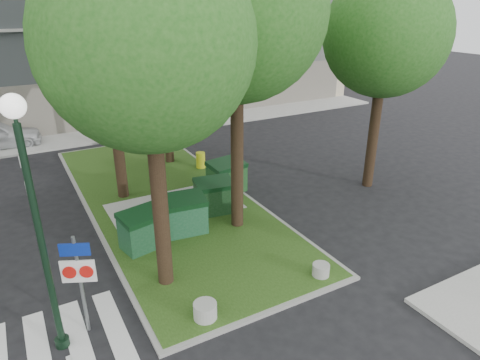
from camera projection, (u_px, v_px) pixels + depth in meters
ground at (253, 318)px, 11.31m from camera, size 120.00×120.00×0.00m
median_island at (166, 198)px, 17.94m from camera, size 6.00×16.00×0.12m
median_kerb at (166, 198)px, 17.94m from camera, size 6.30×16.30×0.10m
building_sidewalk at (98, 136)px, 26.15m from camera, size 42.00×3.00×0.12m
zebra_crossing at (96, 332)px, 10.83m from camera, size 5.00×3.00×0.01m
tree_median_near_left at (148, 21)px, 9.87m from camera, size 5.20×5.20×10.53m
tree_median_mid at (106, 23)px, 15.45m from camera, size 4.80×4.80×9.99m
tree_street_right at (388, 21)px, 16.73m from camera, size 5.00×5.00×10.06m
dumpster_a at (143, 230)px, 14.10m from camera, size 1.60×1.28×1.32m
dumpster_b at (184, 214)px, 15.03m from camera, size 1.61×1.21×1.39m
dumpster_c at (214, 196)px, 16.47m from camera, size 1.59×1.23×1.35m
dumpster_d at (227, 177)px, 18.17m from camera, size 1.67×1.29×1.42m
bollard_left at (205, 311)px, 11.06m from camera, size 0.62×0.62×0.44m
bollard_right at (321, 270)px, 12.79m from camera, size 0.51×0.51×0.37m
bollard_mid at (151, 233)px, 14.68m from camera, size 0.64×0.64×0.46m
litter_bin at (201, 160)px, 20.90m from camera, size 0.44×0.44×0.78m
street_lamp at (33, 203)px, 8.90m from camera, size 0.49×0.49×6.15m
traffic_sign_pole at (79, 272)px, 10.21m from camera, size 0.76×0.39×2.73m
car_silver at (168, 125)px, 26.01m from camera, size 4.16×1.50×1.36m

